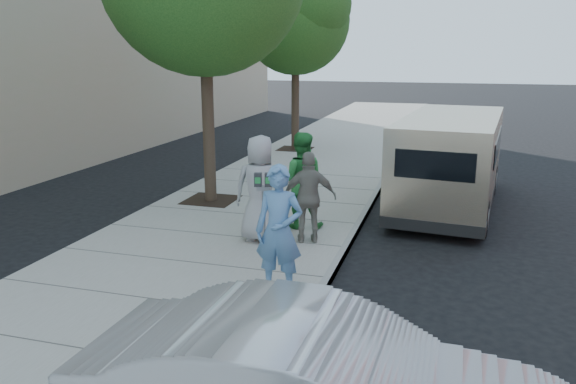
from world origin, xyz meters
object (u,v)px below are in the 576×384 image
(tree_far, at_px, (297,15))
(person_striped_polo, at_px, (309,198))
(van, at_px, (451,160))
(person_officer, at_px, (279,231))
(person_gray_shirt, at_px, (260,189))
(person_green_shirt, at_px, (301,180))
(parking_meter, at_px, (263,197))

(tree_far, xyz_separation_m, person_striped_polo, (2.99, -9.90, -3.87))
(person_striped_polo, bearing_deg, van, -140.33)
(van, distance_m, person_officer, 6.61)
(person_gray_shirt, xyz_separation_m, person_striped_polo, (0.91, 0.16, -0.15))
(van, bearing_deg, person_officer, -104.77)
(person_officer, bearing_deg, person_green_shirt, 100.54)
(person_gray_shirt, bearing_deg, person_officer, 106.32)
(tree_far, distance_m, parking_meter, 11.72)
(tree_far, xyz_separation_m, van, (5.48, -6.11, -3.71))
(person_green_shirt, xyz_separation_m, person_striped_polo, (0.40, -0.86, -0.11))
(parking_meter, height_order, person_officer, person_officer)
(van, bearing_deg, person_green_shirt, -128.69)
(parking_meter, height_order, van, van)
(tree_far, bearing_deg, person_officer, -75.66)
(person_officer, relative_size, person_striped_polo, 1.13)
(person_green_shirt, bearing_deg, person_gray_shirt, 51.13)
(parking_meter, bearing_deg, person_officer, -77.69)
(person_striped_polo, bearing_deg, person_officer, 76.55)
(person_officer, distance_m, person_green_shirt, 3.30)
(tree_far, relative_size, person_gray_shirt, 3.21)
(van, distance_m, person_gray_shirt, 5.20)
(parking_meter, relative_size, person_green_shirt, 0.76)
(person_striped_polo, bearing_deg, person_green_shirt, -82.13)
(van, relative_size, person_gray_shirt, 3.03)
(person_striped_polo, bearing_deg, tree_far, -90.29)
(parking_meter, xyz_separation_m, person_striped_polo, (0.57, 0.97, -0.22))
(parking_meter, bearing_deg, person_green_shirt, 70.22)
(tree_far, height_order, person_gray_shirt, tree_far)
(person_gray_shirt, distance_m, person_striped_polo, 0.93)
(person_green_shirt, xyz_separation_m, person_gray_shirt, (-0.51, -1.02, 0.03))
(van, xyz_separation_m, person_green_shirt, (-2.88, -2.93, -0.04))
(van, bearing_deg, person_striped_polo, -117.36)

